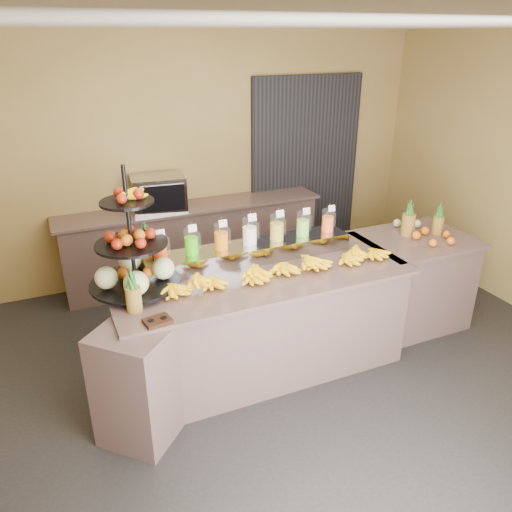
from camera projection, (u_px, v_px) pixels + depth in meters
ground at (276, 385)px, 4.27m from camera, size 6.00×6.00×0.00m
room_envelope at (258, 146)px, 4.23m from camera, size 6.04×5.02×2.82m
buffet_counter at (251, 326)px, 4.25m from camera, size 2.75×1.25×0.93m
right_counter at (410, 280)px, 5.04m from camera, size 1.08×0.88×0.93m
back_ledge at (194, 242)px, 5.96m from camera, size 3.10×0.55×0.93m
pitcher_tray at (250, 252)px, 4.35m from camera, size 1.85×0.30×0.15m
juice_pitcher_orange_a at (160, 248)px, 3.99m from camera, size 0.12×0.12×0.29m
juice_pitcher_green at (191, 243)px, 4.09m from camera, size 0.12×0.12×0.29m
juice_pitcher_orange_b at (221, 238)px, 4.18m from camera, size 0.12×0.12×0.29m
juice_pitcher_milk at (250, 233)px, 4.27m from camera, size 0.13×0.13×0.31m
juice_pitcher_lemon at (277, 229)px, 4.37m from camera, size 0.13×0.13×0.30m
juice_pitcher_lime at (303, 225)px, 4.47m from camera, size 0.12×0.12×0.29m
juice_pitcher_orange_c at (328, 222)px, 4.57m from camera, size 0.11×0.12×0.27m
banana_heap at (282, 265)px, 4.12m from camera, size 2.05×0.19×0.17m
fruit_stand at (140, 259)px, 3.80m from camera, size 0.86×0.86×0.98m
condiment_caddy at (158, 321)px, 3.42m from camera, size 0.20×0.16×0.03m
pineapple_left_a at (133, 296)px, 3.52m from camera, size 0.11×0.11×0.35m
pineapple_left_b at (147, 253)px, 4.08m from camera, size 0.16×0.16×0.46m
right_fruit_pile at (427, 231)px, 4.83m from camera, size 0.41×0.39×0.22m
oven_warmer at (158, 193)px, 5.55m from camera, size 0.62×0.47×0.39m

